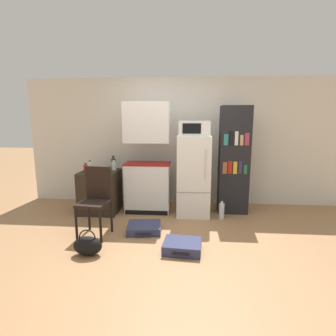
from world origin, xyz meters
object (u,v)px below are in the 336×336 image
handbag (88,246)px  bottle_clear_short (114,165)px  bottle_milk_white (90,166)px  suitcase_large_flat (182,246)px  bowl (99,168)px  bottle_green_tall (113,163)px  side_table (100,191)px  kitchen_hutch (147,162)px  suitcase_small_flat (144,228)px  bookshelf (234,160)px  bottle_ketchup_red (86,168)px  refrigerator (193,175)px  chair (96,195)px  microwave (194,128)px  water_bottle_front (222,210)px

handbag → bottle_clear_short: bearing=94.5°
bottle_milk_white → suitcase_large_flat: bearing=-40.9°
suitcase_large_flat → bowl: bearing=139.7°
bottle_green_tall → bowl: (-0.28, 0.00, -0.09)m
side_table → kitchen_hutch: size_ratio=0.38×
bottle_green_tall → suitcase_small_flat: 1.52m
kitchen_hutch → bookshelf: (1.54, 0.07, 0.04)m
bookshelf → bottle_ketchup_red: (-2.64, -0.18, -0.14)m
handbag → bottle_green_tall: bearing=95.4°
refrigerator → chair: 1.71m
side_table → suitcase_large_flat: side_table is taller
bottle_green_tall → bookshelf: bearing=-1.8°
chair → handbag: (0.10, -0.64, -0.46)m
bottle_ketchup_red → chair: 1.08m
bowl → chair: bearing=-73.0°
microwave → bottle_clear_short: size_ratio=2.52×
refrigerator → water_bottle_front: bearing=-23.8°
microwave → bottle_green_tall: bearing=171.6°
microwave → suitcase_small_flat: bearing=-131.8°
kitchen_hutch → bowl: bearing=171.7°
bookshelf → bottle_green_tall: bearing=178.2°
side_table → handbag: side_table is taller
bottle_milk_white → suitcase_large_flat: (1.76, -1.52, -0.76)m
refrigerator → microwave: (-0.00, -0.00, 0.82)m
bottle_clear_short → suitcase_small_flat: bearing=-53.3°
bottle_ketchup_red → suitcase_large_flat: 2.36m
side_table → bottle_ketchup_red: bottle_ketchup_red is taller
bottle_ketchup_red → chair: chair is taller
bottle_green_tall → bottle_ketchup_red: (-0.44, -0.25, -0.04)m
bottle_milk_white → water_bottle_front: 2.51m
bottle_ketchup_red → chair: (0.51, -0.92, -0.23)m
side_table → kitchen_hutch: bearing=6.4°
bottle_clear_short → water_bottle_front: bottle_clear_short is taller
chair → bottle_green_tall: bearing=100.5°
side_table → bottle_green_tall: bearing=50.8°
refrigerator → bowl: 1.79m
bottle_clear_short → suitcase_large_flat: bottle_clear_short is taller
kitchen_hutch → bottle_clear_short: size_ratio=9.53×
refrigerator → handbag: bearing=-129.8°
bottle_milk_white → bowl: (0.13, 0.09, -0.05)m
kitchen_hutch → bottle_green_tall: 0.68m
side_table → bottle_ketchup_red: (-0.25, -0.02, 0.44)m
chair → handbag: 0.80m
bookshelf → bottle_green_tall: 2.21m
microwave → bottle_clear_short: bearing=175.2°
bottle_milk_white → suitcase_small_flat: bearing=-39.4°
refrigerator → bottle_green_tall: bearing=171.7°
bookshelf → bottle_green_tall: bookshelf is taller
chair → bottle_ketchup_red: bearing=125.9°
microwave → bowl: bearing=172.9°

